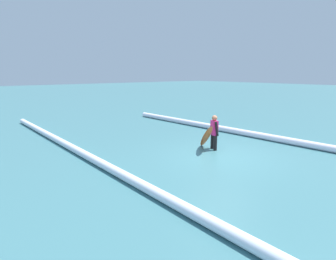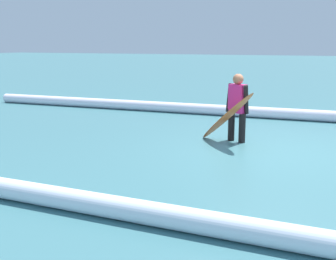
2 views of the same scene
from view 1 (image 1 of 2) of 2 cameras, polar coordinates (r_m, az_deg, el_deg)
ground_plane at (r=10.76m, az=11.12°, el=-5.24°), size 131.41×131.41×0.00m
surfer at (r=11.43m, az=9.36°, el=-0.13°), size 0.49×0.41×1.41m
surfboard at (r=11.33m, az=7.75°, el=-1.34°), size 1.39×1.03×1.14m
wave_crest_foreground at (r=13.34m, az=23.31°, el=-2.03°), size 20.81×1.16×0.30m
wave_crest_midground at (r=7.85m, az=-6.41°, el=-10.52°), size 25.49×0.33×0.27m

